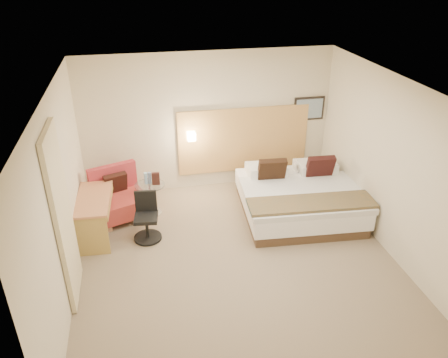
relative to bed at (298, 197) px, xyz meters
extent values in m
cube|color=#7C6A53|center=(-1.39, -1.11, -0.34)|extent=(4.80, 5.00, 0.02)
cube|color=white|center=(-1.39, -1.11, 2.38)|extent=(4.80, 5.00, 0.02)
cube|color=beige|center=(-1.39, 1.40, 1.02)|extent=(4.80, 0.02, 2.70)
cube|color=beige|center=(-1.39, -3.62, 1.02)|extent=(4.80, 0.02, 2.70)
cube|color=beige|center=(-3.80, -1.11, 1.02)|extent=(0.02, 5.00, 2.70)
cube|color=beige|center=(1.02, -1.11, 1.02)|extent=(0.02, 5.00, 2.70)
cube|color=tan|center=(-0.69, 1.36, 0.62)|extent=(2.60, 0.04, 1.30)
cube|color=black|center=(0.63, 1.37, 1.17)|extent=(0.62, 0.03, 0.47)
cube|color=#778FA4|center=(0.63, 1.35, 1.17)|extent=(0.54, 0.01, 0.39)
cylinder|color=silver|center=(-1.74, 1.31, 0.82)|extent=(0.02, 0.12, 0.02)
cube|color=#FFEDC6|center=(-1.74, 1.25, 0.82)|extent=(0.15, 0.15, 0.15)
cube|color=beige|center=(-3.75, -1.36, 0.89)|extent=(0.06, 0.90, 2.42)
cylinder|color=#9BCDEF|center=(-2.66, 0.57, 0.37)|extent=(0.07, 0.07, 0.21)
cylinder|color=#7F99C5|center=(-2.60, 0.58, 0.37)|extent=(0.07, 0.07, 0.21)
cube|color=#391B17|center=(-2.49, 0.50, 0.38)|extent=(0.14, 0.07, 0.23)
cube|color=#4A3525|center=(0.00, 0.00, -0.24)|extent=(2.06, 2.06, 0.18)
cube|color=white|center=(0.00, 0.00, 0.00)|extent=(2.13, 2.13, 0.30)
cube|color=silver|center=(-0.02, -0.28, 0.20)|extent=(2.15, 1.57, 0.10)
cube|color=white|center=(-0.43, 0.76, 0.24)|extent=(0.72, 0.43, 0.18)
cube|color=white|center=(0.53, 0.70, 0.24)|extent=(0.72, 0.43, 0.18)
cube|color=white|center=(-0.44, 0.51, 0.34)|extent=(0.72, 0.43, 0.18)
cube|color=white|center=(0.51, 0.44, 0.34)|extent=(0.72, 0.43, 0.18)
cube|color=black|center=(-0.43, 0.30, 0.42)|extent=(0.52, 0.30, 0.51)
cube|color=black|center=(0.47, 0.24, 0.42)|extent=(0.52, 0.30, 0.51)
cube|color=#AB6923|center=(-0.05, -0.68, 0.28)|extent=(2.12, 0.69, 0.05)
cube|color=tan|center=(-3.36, 0.08, -0.27)|extent=(0.11, 0.11, 0.11)
cube|color=#9E6A4A|center=(-2.71, 0.32, -0.27)|extent=(0.11, 0.11, 0.11)
cube|color=tan|center=(-3.56, 0.65, -0.27)|extent=(0.11, 0.11, 0.11)
cube|color=tan|center=(-2.92, 0.88, -0.27)|extent=(0.11, 0.11, 0.11)
cube|color=#B23630|center=(-3.14, 0.48, -0.06)|extent=(1.07, 1.00, 0.32)
cube|color=#A72D35|center=(-3.24, 0.77, 0.34)|extent=(0.85, 0.42, 0.48)
cube|color=black|center=(-3.20, 0.66, 0.27)|extent=(0.45, 0.33, 0.42)
cylinder|color=silver|center=(-2.61, 0.52, -0.32)|extent=(0.40, 0.40, 0.02)
cylinder|color=silver|center=(-2.61, 0.52, -0.03)|extent=(0.05, 0.05, 0.55)
cylinder|color=silver|center=(-2.61, 0.52, 0.26)|extent=(0.58, 0.58, 0.01)
cube|color=#BD744A|center=(-3.53, -0.01, 0.38)|extent=(0.59, 1.19, 0.04)
cube|color=#AD8E44|center=(-3.56, -0.55, 0.02)|extent=(0.49, 0.06, 0.69)
cube|color=gold|center=(-3.51, 0.54, 0.02)|extent=(0.49, 0.06, 0.69)
cube|color=tan|center=(-3.48, -0.01, 0.30)|extent=(0.49, 1.10, 0.10)
cylinder|color=black|center=(-2.72, -0.29, -0.30)|extent=(0.51, 0.51, 0.04)
cylinder|color=black|center=(-2.72, -0.29, -0.11)|extent=(0.06, 0.06, 0.35)
cube|color=black|center=(-2.72, -0.29, 0.09)|extent=(0.42, 0.42, 0.06)
cube|color=black|center=(-2.70, -0.12, 0.31)|extent=(0.36, 0.09, 0.37)
camera|label=1|loc=(-2.68, -6.40, 3.93)|focal=35.00mm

